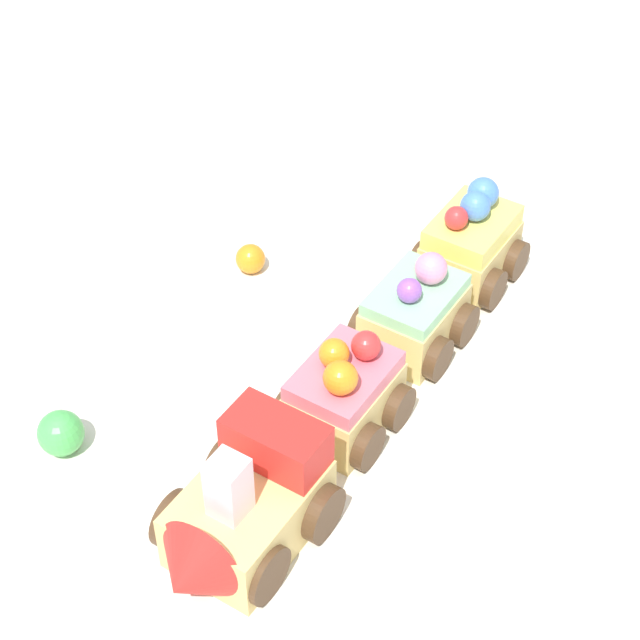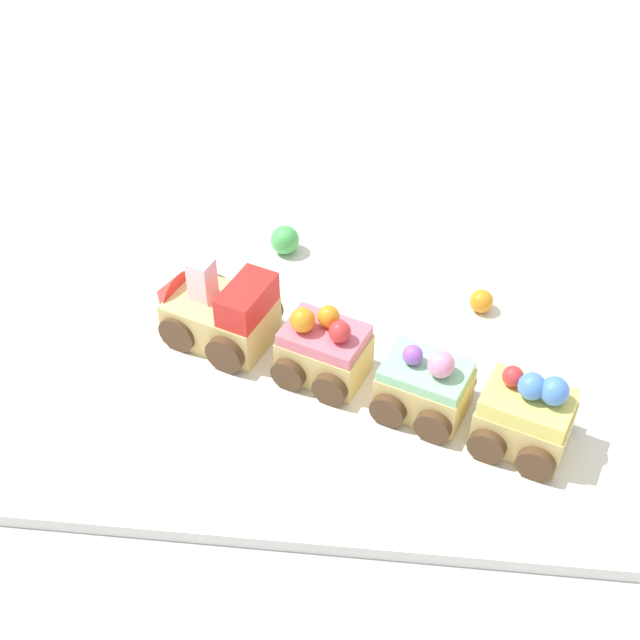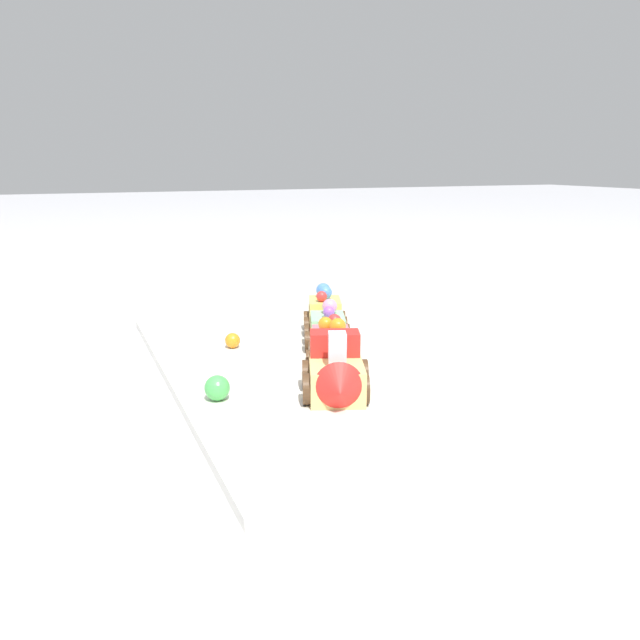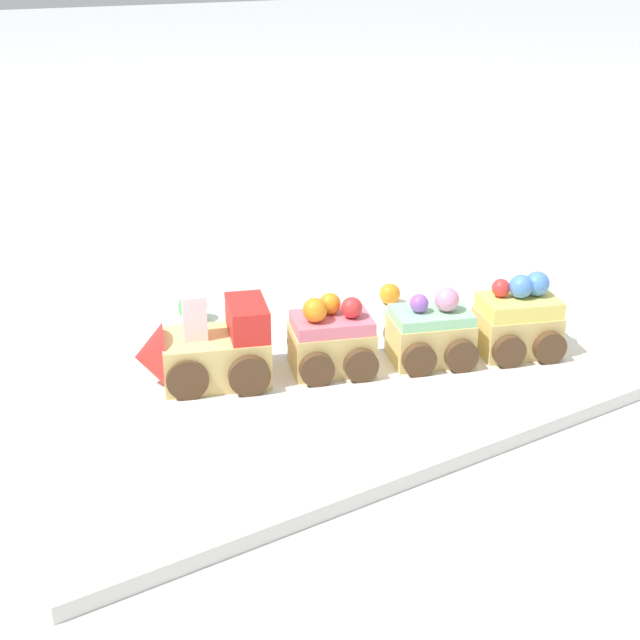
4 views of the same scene
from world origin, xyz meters
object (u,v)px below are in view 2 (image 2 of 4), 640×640
gumball_green (285,240)px  gumball_orange (481,301)px  cake_car_mint (425,387)px  cake_train_locomotive (214,311)px  cake_car_strawberry (324,350)px  cake_car_lemon (525,417)px

gumball_green → gumball_orange: bearing=160.0°
cake_car_mint → gumball_orange: size_ratio=3.96×
cake_train_locomotive → cake_car_mint: 0.19m
cake_car_strawberry → cake_car_lemon: (-0.16, 0.06, 0.00)m
cake_train_locomotive → cake_car_mint: cake_train_locomotive is taller
cake_car_lemon → gumball_orange: size_ratio=3.96×
cake_car_mint → gumball_orange: 0.13m
gumball_green → gumball_orange: size_ratio=1.31×
cake_train_locomotive → gumball_orange: 0.24m
gumball_green → gumball_orange: (-0.18, 0.07, -0.00)m
gumball_orange → cake_car_lemon: bearing=99.7°
cake_train_locomotive → cake_car_strawberry: bearing=179.9°
cake_train_locomotive → cake_car_lemon: bearing=-180.0°
cake_train_locomotive → cake_car_strawberry: 0.10m
cake_car_strawberry → gumball_orange: 0.16m
cake_car_mint → cake_car_lemon: cake_car_lemon is taller
cake_car_strawberry → gumball_green: 0.17m
cake_car_mint → gumball_green: size_ratio=3.01×
cake_car_lemon → gumball_orange: cake_car_lemon is taller
cake_car_mint → cake_train_locomotive: bearing=-0.1°
cake_car_mint → gumball_orange: (-0.05, -0.12, -0.01)m
gumball_orange → cake_train_locomotive: bearing=13.6°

